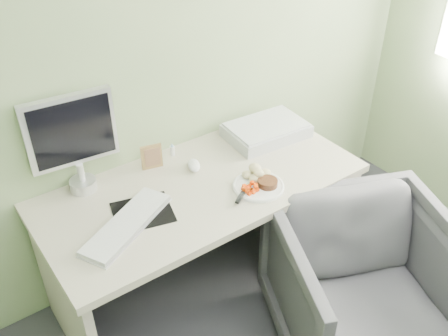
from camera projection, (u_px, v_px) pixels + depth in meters
wall_back at (154, 39)px, 2.35m from camera, size 3.50×0.00×3.50m
desk at (202, 212)px, 2.56m from camera, size 1.60×0.75×0.73m
plate at (258, 186)px, 2.42m from camera, size 0.25×0.25×0.01m
steak at (268, 183)px, 2.41m from camera, size 0.12×0.12×0.03m
potato_pile at (257, 172)px, 2.45m from camera, size 0.13×0.10×0.06m
carrot_heap at (251, 187)px, 2.37m from camera, size 0.07×0.06×0.04m
steak_knife at (243, 193)px, 2.35m from camera, size 0.19×0.13×0.02m
mousepad at (143, 212)px, 2.27m from camera, size 0.31×0.29×0.00m
keyboard at (127, 224)px, 2.18m from camera, size 0.50×0.36×0.02m
computer_mouse at (194, 165)px, 2.55m from camera, size 0.10×0.13×0.04m
photo_frame at (152, 157)px, 2.53m from camera, size 0.11×0.04×0.14m
eyedrop_bottle at (172, 150)px, 2.64m from camera, size 0.03×0.03×0.07m
scanner at (266, 131)px, 2.80m from camera, size 0.46×0.33×0.07m
monitor at (73, 139)px, 2.27m from camera, size 0.41×0.13×0.49m
desk_chair at (364, 288)px, 2.36m from camera, size 1.06×1.07×0.75m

